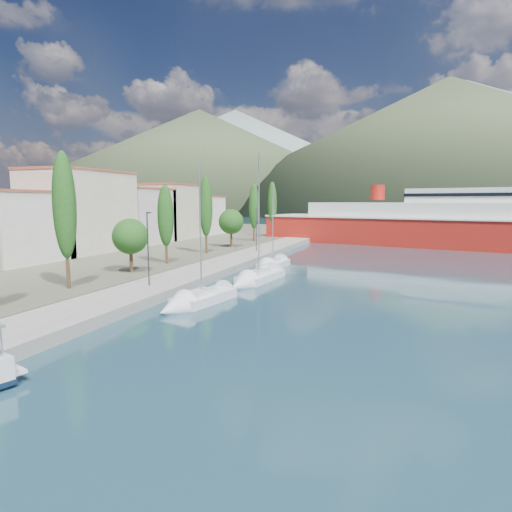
% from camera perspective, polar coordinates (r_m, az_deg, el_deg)
% --- Properties ---
extents(ground, '(1400.00, 1400.00, 0.00)m').
position_cam_1_polar(ground, '(137.71, 14.98, 3.80)').
color(ground, '#1E3E4B').
extents(quay, '(5.00, 88.00, 0.80)m').
position_cam_1_polar(quay, '(48.04, -5.33, -1.51)').
color(quay, gray).
rests_on(quay, ground).
extents(land_strip, '(70.00, 148.00, 0.70)m').
position_cam_1_polar(land_strip, '(78.98, -27.87, 1.07)').
color(land_strip, '#565644').
rests_on(land_strip, ground).
extents(town_buildings, '(9.20, 69.20, 11.30)m').
position_cam_1_polar(town_buildings, '(69.05, -19.07, 5.09)').
color(town_buildings, beige).
rests_on(town_buildings, land_strip).
extents(tree_row, '(3.84, 64.42, 10.98)m').
position_cam_1_polar(tree_row, '(56.08, -7.83, 5.38)').
color(tree_row, '#47301E').
rests_on(tree_row, land_strip).
extents(lamp_posts, '(0.15, 48.24, 6.06)m').
position_cam_1_polar(lamp_posts, '(37.69, -12.66, 1.58)').
color(lamp_posts, '#2D2D33').
rests_on(lamp_posts, quay).
extents(sailboat_near, '(3.68, 8.10, 11.22)m').
position_cam_1_polar(sailboat_near, '(31.88, -8.95, -6.24)').
color(sailboat_near, silver).
rests_on(sailboat_near, ground).
extents(sailboat_mid, '(3.45, 9.35, 13.14)m').
position_cam_1_polar(sailboat_mid, '(40.20, -0.74, -3.32)').
color(sailboat_mid, silver).
rests_on(sailboat_mid, ground).
extents(sailboat_far, '(2.78, 7.47, 10.79)m').
position_cam_1_polar(sailboat_far, '(48.93, 1.64, -1.44)').
color(sailboat_far, silver).
rests_on(sailboat_far, ground).
extents(ferry, '(58.48, 24.80, 11.37)m').
position_cam_1_polar(ferry, '(81.22, 21.26, 3.77)').
color(ferry, '#AD1C14').
rests_on(ferry, ground).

